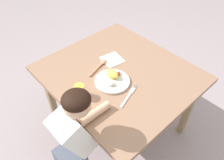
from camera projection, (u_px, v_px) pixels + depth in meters
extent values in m
plane|color=gray|center=(117.00, 125.00, 2.08)|extent=(8.00, 8.00, 0.00)
cube|color=#906A52|center=(119.00, 74.00, 1.62)|extent=(1.05, 0.96, 0.03)
cube|color=#89724E|center=(51.00, 98.00, 1.89)|extent=(0.05, 0.05, 0.65)
cube|color=#89724E|center=(116.00, 60.00, 2.27)|extent=(0.05, 0.05, 0.65)
cube|color=#89724E|center=(188.00, 109.00, 1.81)|extent=(0.05, 0.05, 0.65)
cylinder|color=beige|center=(112.00, 81.00, 1.52)|extent=(0.25, 0.25, 0.01)
ellipsoid|color=#F9D84B|center=(112.00, 74.00, 1.53)|extent=(0.10, 0.06, 0.05)
ellipsoid|color=red|center=(119.00, 73.00, 1.56)|extent=(0.04, 0.04, 0.02)
ellipsoid|color=red|center=(114.00, 73.00, 1.56)|extent=(0.03, 0.03, 0.03)
ellipsoid|color=silver|center=(111.00, 83.00, 1.48)|extent=(0.05, 0.04, 0.03)
cube|color=silver|center=(126.00, 100.00, 1.41)|extent=(0.06, 0.14, 0.01)
cube|color=silver|center=(132.00, 90.00, 1.47)|extent=(0.04, 0.05, 0.01)
cylinder|color=silver|center=(136.00, 87.00, 1.49)|extent=(0.02, 0.04, 0.00)
cylinder|color=silver|center=(135.00, 86.00, 1.50)|extent=(0.02, 0.04, 0.00)
cylinder|color=silver|center=(134.00, 86.00, 1.50)|extent=(0.02, 0.04, 0.00)
cylinder|color=tan|center=(96.00, 70.00, 1.61)|extent=(0.06, 0.15, 0.01)
ellipsoid|color=tan|center=(103.00, 62.00, 1.67)|extent=(0.06, 0.07, 0.02)
cylinder|color=gold|center=(80.00, 91.00, 1.41)|extent=(0.07, 0.07, 0.09)
cube|color=white|center=(73.00, 134.00, 1.26)|extent=(0.18, 0.23, 0.35)
sphere|color=#D8A884|center=(77.00, 104.00, 1.13)|extent=(0.15, 0.15, 0.15)
ellipsoid|color=black|center=(76.00, 100.00, 1.10)|extent=(0.16, 0.16, 0.08)
cylinder|color=#D8A884|center=(95.00, 113.00, 1.30)|extent=(0.05, 0.22, 0.05)
cube|color=white|center=(112.00, 60.00, 1.71)|extent=(0.17, 0.17, 0.00)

